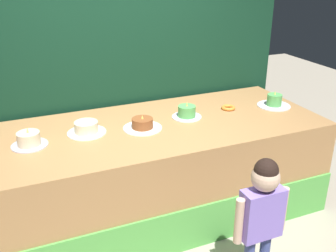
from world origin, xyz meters
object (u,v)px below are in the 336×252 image
Objects in this scene: child_figure at (262,209)px; cake_center at (142,124)px; donut at (228,108)px; cake_left at (86,128)px; cake_right at (187,112)px; cake_far_right at (274,102)px; cake_far_left at (29,140)px.

child_figure is 3.19× the size of cake_center.
child_figure is at bearing -111.05° from donut.
cake_right is (0.98, -0.01, 0.01)m from cake_left.
cake_right reaches higher than donut.
cake_far_right reaches higher than cake_left.
cake_left is (-1.46, -0.03, 0.03)m from donut.
donut is (0.51, 1.34, 0.23)m from child_figure.
cake_far_right is at bearing -0.18° from cake_far_left.
cake_left is 0.98m from cake_right.
donut is at bearing 1.05° from cake_left.
cake_far_left is 0.98m from cake_center.
cake_far_right reaches higher than cake_center.
cake_center is (0.49, -0.10, -0.01)m from cake_left.
child_figure reaches higher than cake_far_right.
cake_right is at bearing 2.49° from cake_far_left.
donut is at bearing 3.92° from cake_right.
cake_center is at bearing -11.45° from cake_left.
cake_far_left is (-1.95, -0.10, 0.04)m from donut.
cake_left is 1.95m from cake_far_right.
cake_left is at bearing -178.95° from donut.
cake_left is at bearing 125.90° from child_figure.
cake_left reaches higher than donut.
cake_left is 0.99× the size of cake_far_right.
cake_far_right is (0.49, -0.10, 0.03)m from donut.
child_figure is at bearing -54.10° from cake_left.
cake_far_right is (0.98, -0.07, -0.00)m from cake_right.
cake_far_left is 0.49m from cake_left.
cake_far_left is 0.84× the size of cake_center.
child_figure reaches higher than cake_left.
cake_far_right is at bearing 0.82° from cake_center.
cake_far_left reaches higher than cake_center.
cake_center is at bearing 110.82° from child_figure.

